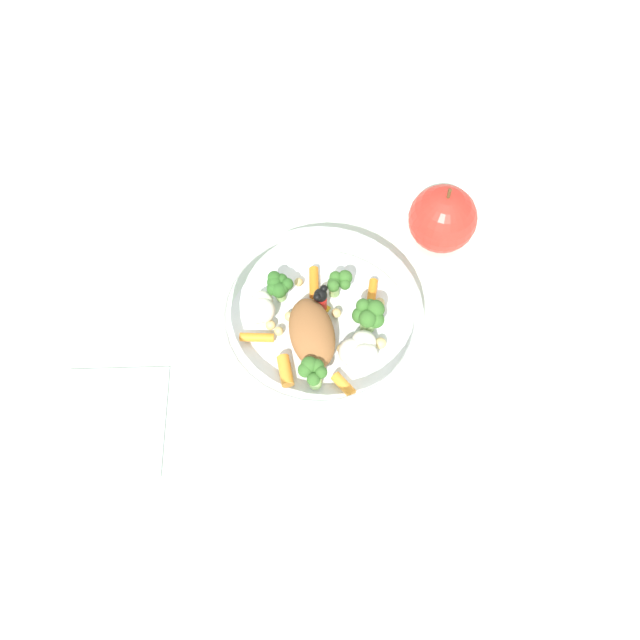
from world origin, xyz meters
The scene contains 4 objects.
ground_plane centered at (0.00, 0.00, 0.00)m, with size 2.40×2.40×0.00m, color silver.
food_container centered at (-0.01, -0.01, 0.03)m, with size 0.21×0.21×0.05m.
loose_apple centered at (-0.15, 0.10, 0.04)m, with size 0.07×0.07×0.09m.
folded_napkin centered at (0.13, -0.19, 0.00)m, with size 0.11×0.10×0.01m, color white.
Camera 1 is at (0.32, 0.05, 0.64)m, focal length 38.98 mm.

